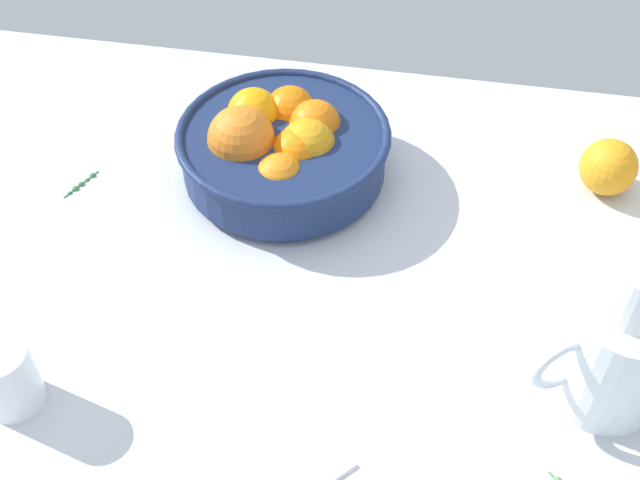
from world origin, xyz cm
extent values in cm
cube|color=silver|center=(0.00, 0.00, -1.50)|extent=(131.92, 93.82, 3.00)
cylinder|color=navy|center=(-9.94, 20.72, 0.60)|extent=(24.28, 24.28, 1.20)
cylinder|color=navy|center=(-9.94, 20.72, 4.21)|extent=(26.39, 26.39, 6.02)
torus|color=navy|center=(-9.94, 20.72, 7.22)|extent=(27.59, 27.59, 1.20)
sphere|color=orange|center=(-6.67, 20.20, 5.96)|extent=(7.44, 7.44, 7.44)
sphere|color=orange|center=(-6.41, 23.98, 6.49)|extent=(6.82, 6.82, 6.82)
sphere|color=orange|center=(-10.24, 26.57, 6.35)|extent=(6.78, 6.78, 6.78)
sphere|color=orange|center=(-14.71, 24.61, 6.64)|extent=(7.13, 7.13, 7.13)
sphere|color=orange|center=(-14.92, 18.72, 7.23)|extent=(8.59, 8.59, 8.59)
sphere|color=orange|center=(-9.14, 14.56, 5.11)|extent=(6.66, 6.66, 6.66)
sphere|color=orange|center=(-7.77, 18.95, 5.77)|extent=(6.82, 6.82, 6.82)
cylinder|color=white|center=(29.75, -5.96, 6.69)|extent=(11.72, 11.72, 13.37)
torus|color=white|center=(24.09, -9.46, 8.02)|extent=(6.66, 4.74, 7.08)
cylinder|color=yellow|center=(29.75, -5.96, 4.63)|extent=(10.78, 10.78, 9.26)
cylinder|color=white|center=(-30.29, -18.21, 4.11)|extent=(6.13, 6.13, 8.22)
cylinder|color=#FCAE38|center=(-30.29, -18.21, 1.66)|extent=(5.39, 5.39, 3.31)
sphere|color=orange|center=(31.46, 25.84, 3.69)|extent=(7.38, 7.38, 7.38)
sphere|color=#4E9046|center=(25.15, -17.55, 0.30)|extent=(0.95, 0.95, 0.95)
cylinder|color=#3B7446|center=(-36.01, 14.29, 0.15)|extent=(2.83, 5.80, 0.30)
sphere|color=#3B7446|center=(-35.16, 16.18, 0.30)|extent=(0.86, 0.86, 0.86)
sphere|color=#3B7446|center=(-35.59, 15.23, 0.30)|extent=(0.62, 0.62, 0.62)
sphere|color=#3B7446|center=(-36.01, 14.29, 0.30)|extent=(0.85, 0.85, 0.85)
sphere|color=#3B7446|center=(-36.44, 13.34, 0.30)|extent=(0.92, 0.92, 0.92)
sphere|color=#3B7446|center=(-36.86, 12.40, 0.30)|extent=(0.63, 0.63, 0.63)
camera|label=1|loc=(9.29, -59.16, 74.41)|focal=46.59mm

